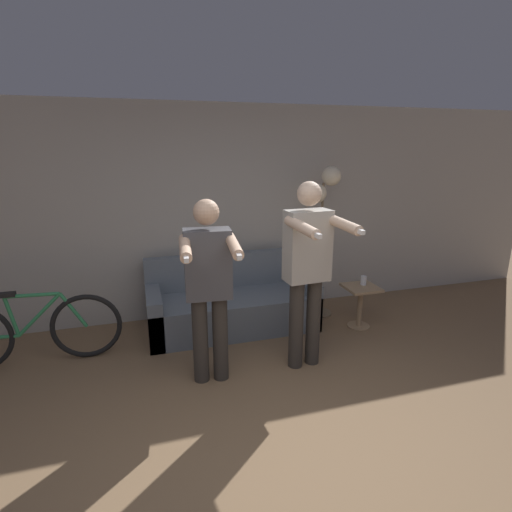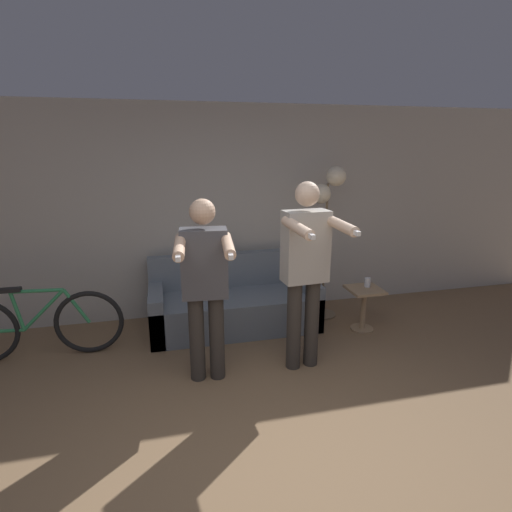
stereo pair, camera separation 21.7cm
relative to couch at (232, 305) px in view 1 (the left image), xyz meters
name	(u,v)px [view 1 (the left image)]	position (x,y,z in m)	size (l,w,h in m)	color
ground_plane	(284,486)	(-0.22, -2.40, -0.27)	(16.00, 16.00, 0.00)	#846647
wall_back	(203,214)	(-0.22, 0.51, 1.03)	(10.00, 0.05, 2.60)	#B7B2A8
couch	(232,305)	(0.00, 0.00, 0.00)	(1.95, 0.82, 0.84)	slate
person_left	(209,281)	(-0.44, -1.07, 0.70)	(0.52, 0.70, 1.68)	#38332D
person_right	(308,264)	(0.49, -1.07, 0.78)	(0.52, 0.70, 1.81)	#38332D
cat	(215,247)	(-0.12, 0.30, 0.65)	(0.44, 0.11, 0.19)	#3D3833
floor_lamp	(323,200)	(1.17, 0.05, 1.21)	(0.41, 0.35, 1.88)	#756047
side_table	(360,299)	(1.46, -0.45, 0.09)	(0.38, 0.38, 0.51)	#A38460
cup	(363,280)	(1.52, -0.40, 0.30)	(0.07, 0.07, 0.11)	silver
bicycle	(32,331)	(-2.07, -0.29, 0.09)	(1.68, 0.07, 0.78)	black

